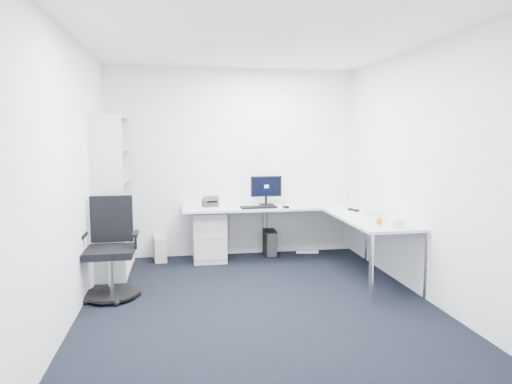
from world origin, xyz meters
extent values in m
plane|color=black|center=(0.00, 0.00, 0.00)|extent=(4.20, 4.20, 0.00)
plane|color=white|center=(0.00, 0.00, 2.70)|extent=(4.20, 4.20, 0.00)
cube|color=white|center=(0.00, 2.10, 1.35)|extent=(3.60, 0.02, 2.70)
cube|color=white|center=(0.00, -2.10, 1.35)|extent=(3.60, 0.02, 2.70)
cube|color=white|center=(-1.80, 0.00, 1.35)|extent=(0.02, 4.20, 2.70)
cube|color=white|center=(1.80, 0.00, 1.35)|extent=(0.02, 4.20, 2.70)
cube|color=silver|center=(-0.39, 1.83, 0.35)|extent=(0.45, 0.56, 0.69)
cube|color=black|center=(0.50, 1.94, 0.19)|extent=(0.19, 0.39, 0.38)
cube|color=beige|center=(-1.08, 1.91, 0.17)|extent=(0.21, 0.37, 0.34)
cube|color=white|center=(1.08, 1.95, 0.02)|extent=(0.33, 0.10, 0.04)
cube|color=black|center=(0.27, 1.56, 0.78)|extent=(0.50, 0.20, 0.02)
cube|color=black|center=(0.64, 1.49, 0.78)|extent=(0.07, 0.10, 0.03)
cube|color=white|center=(1.29, 0.82, 0.77)|extent=(0.12, 0.40, 0.01)
sphere|color=orange|center=(1.40, 0.20, 0.81)|extent=(0.08, 0.08, 0.08)
cube|color=white|center=(1.51, 0.05, 0.81)|extent=(0.16, 0.26, 0.08)
camera|label=1|loc=(-0.79, -4.49, 1.74)|focal=32.00mm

